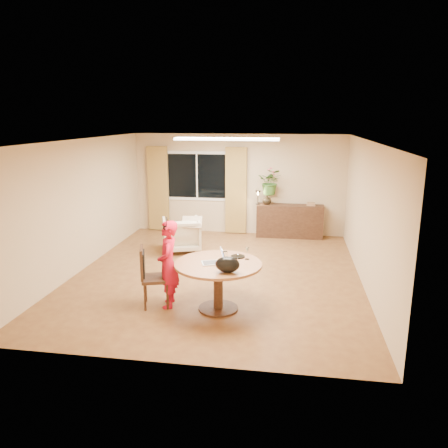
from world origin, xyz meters
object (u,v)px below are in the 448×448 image
dining_chair (156,277)px  dining_table (218,273)px  sideboard (290,221)px  armchair (181,234)px  child (168,264)px

dining_chair → dining_table: bearing=-16.7°
dining_chair → sideboard: dining_chair is taller
dining_chair → armchair: size_ratio=1.18×
armchair → sideboard: (2.45, 1.59, 0.03)m
child → sideboard: size_ratio=0.85×
sideboard → dining_table: bearing=-103.1°
dining_table → dining_chair: bearing=-179.4°
armchair → child: bearing=81.7°
dining_chair → armchair: 3.04m
dining_chair → sideboard: 5.07m
dining_chair → armchair: dining_chair is taller
dining_table → child: (-0.82, 0.03, 0.09)m
armchair → dining_table: bearing=95.8°
dining_table → dining_chair: 1.03m
dining_chair → child: bearing=-6.9°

